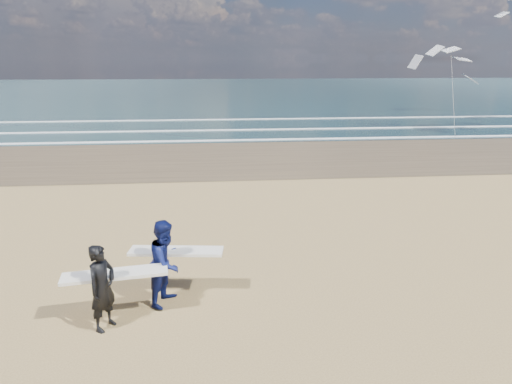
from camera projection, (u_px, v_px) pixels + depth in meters
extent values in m
cube|color=brown|center=(502.00, 150.00, 28.40)|extent=(220.00, 12.00, 0.01)
cube|color=#173134|center=(315.00, 91.00, 79.99)|extent=(220.00, 100.00, 0.02)
cube|color=white|center=(461.00, 137.00, 32.97)|extent=(220.00, 0.50, 0.05)
cube|color=white|center=(431.00, 127.00, 37.46)|extent=(220.00, 0.50, 0.05)
cube|color=white|center=(400.00, 117.00, 43.67)|extent=(220.00, 0.50, 0.05)
imported|color=black|center=(102.00, 288.00, 9.40)|extent=(0.73, 0.82, 1.87)
cube|color=white|center=(115.00, 274.00, 9.72)|extent=(2.25, 0.83, 0.07)
imported|color=#0E1651|center=(166.00, 262.00, 10.42)|extent=(1.10, 1.21, 2.01)
cube|color=white|center=(176.00, 251.00, 10.74)|extent=(2.25, 0.77, 0.07)
cube|color=slate|center=(455.00, 136.00, 33.00)|extent=(0.12, 0.12, 0.10)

